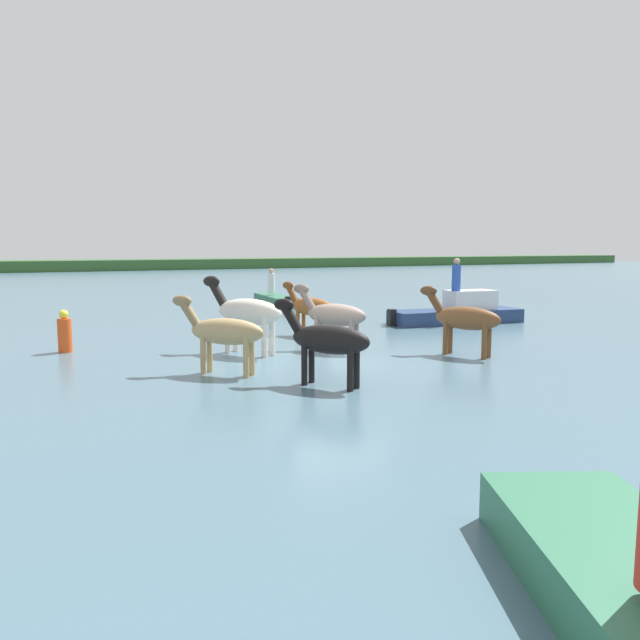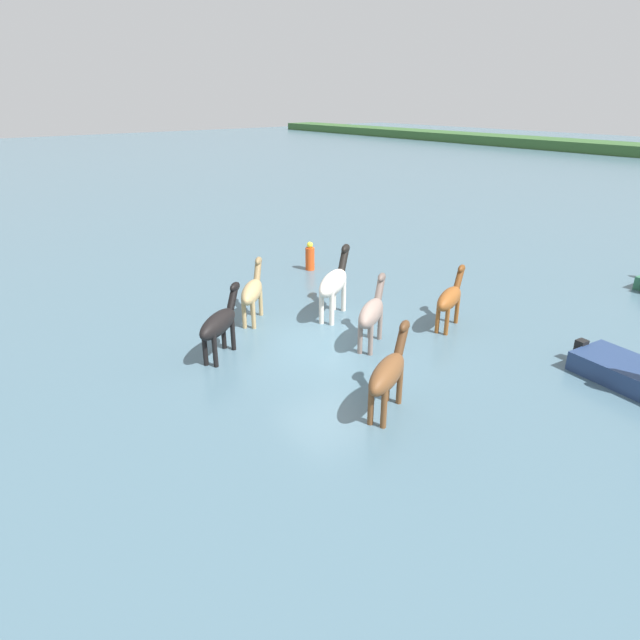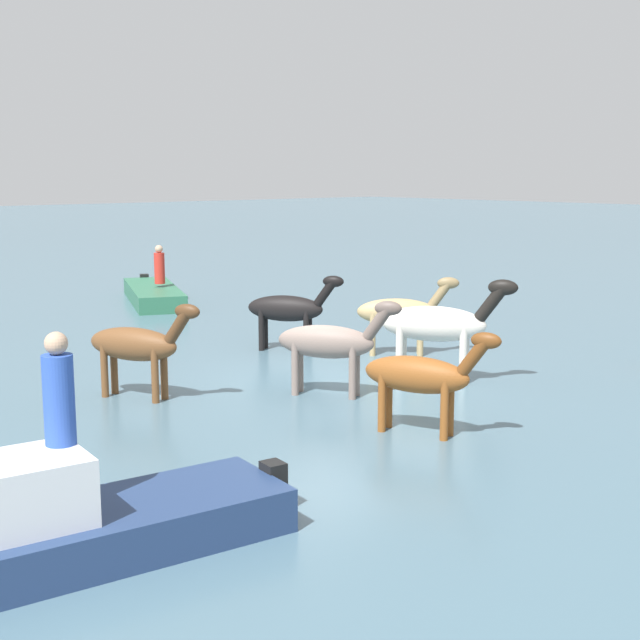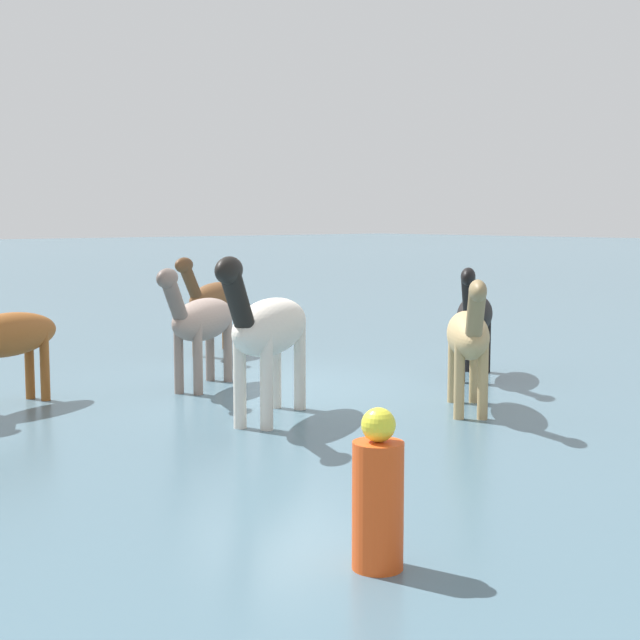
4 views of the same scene
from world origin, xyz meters
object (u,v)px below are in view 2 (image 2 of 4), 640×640
Objects in this scene: horse_gray_outer at (388,372)px; horse_chestnut_trailing at (252,291)px; horse_mid_herd at (372,312)px; horse_lead at (219,323)px; horse_dark_mare at (334,282)px; horse_rear_stallion at (450,298)px; buoy_channel_marker at (310,257)px.

horse_gray_outer is 1.19× the size of horse_chestnut_trailing.
horse_lead is (-1.98, -3.61, -0.02)m from horse_mid_herd.
horse_chestnut_trailing is (-1.26, -2.18, -0.16)m from horse_dark_mare.
horse_gray_outer is 5.25m from horse_rear_stallion.
horse_gray_outer is at bearing -150.24° from horse_dark_mare.
buoy_channel_marker is at bearing -11.67° from horse_chestnut_trailing.
horse_mid_herd is at bearing -110.76° from horse_chestnut_trailing.
horse_dark_mare reaches higher than horse_gray_outer.
horse_dark_mare is at bearing 44.11° from horse_mid_herd.
horse_chestnut_trailing is at bearing 114.66° from horse_rear_stallion.
horse_gray_outer is (4.69, 1.51, 0.02)m from horse_lead.
horse_dark_mare reaches higher than horse_chestnut_trailing.
horse_rear_stallion is at bearing -56.21° from horse_lead.
horse_chestnut_trailing is (-6.25, 0.47, -0.02)m from horse_gray_outer.
horse_dark_mare is 4.95m from buoy_channel_marker.
horse_mid_herd is at bearing -135.88° from horse_dark_mare.
horse_gray_outer reaches higher than horse_rear_stallion.
horse_lead reaches higher than horse_chestnut_trailing.
horse_mid_herd reaches higher than horse_gray_outer.
horse_rear_stallion is at bearing -1.51° from horse_gray_outer.
horse_lead is 0.96× the size of horse_rear_stallion.
buoy_channel_marker is (-3.05, 4.54, -0.45)m from horse_chestnut_trailing.
horse_lead is 4.93m from horse_gray_outer.
horse_mid_herd is 0.88× the size of horse_dark_mare.
horse_gray_outer reaches higher than buoy_channel_marker.
horse_lead is 1.79× the size of buoy_channel_marker.
horse_lead is 0.93× the size of horse_gray_outer.
horse_rear_stallion is at bearing -88.88° from horse_chestnut_trailing.
horse_mid_herd is 3.43m from horse_gray_outer.
horse_lead is at bearing 81.76° from horse_gray_outer.
horse_rear_stallion is (4.07, 4.31, -0.03)m from horse_chestnut_trailing.
horse_rear_stallion is at bearing -1.89° from buoy_channel_marker.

